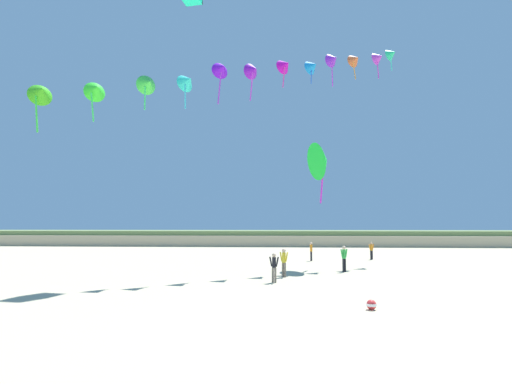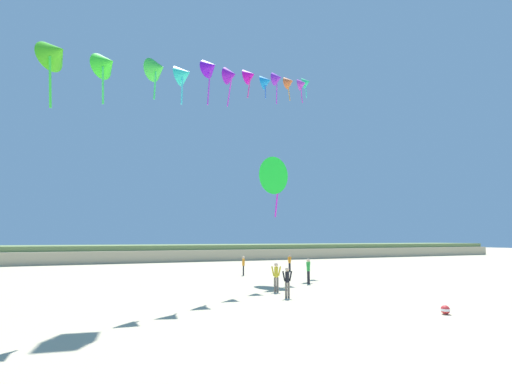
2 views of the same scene
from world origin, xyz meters
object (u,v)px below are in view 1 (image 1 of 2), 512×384
at_px(person_near_right, 371,249).
at_px(person_mid_center, 284,261).
at_px(person_far_left, 274,265).
at_px(person_far_right, 344,257).
at_px(person_near_left, 311,250).
at_px(large_kite_low_lead, 322,161).
at_px(beach_ball, 371,305).

bearing_deg(person_near_right, person_mid_center, -122.19).
relative_size(person_far_left, person_far_right, 0.93).
distance_m(person_near_left, person_mid_center, 10.71).
relative_size(person_near_right, person_far_left, 0.98).
bearing_deg(person_near_left, person_far_left, -102.63).
bearing_deg(person_far_left, person_mid_center, 76.90).
height_order(person_far_right, large_kite_low_lead, large_kite_low_lead).
bearing_deg(person_mid_center, person_far_right, 36.12).
bearing_deg(person_near_right, person_near_left, -161.57).
bearing_deg(person_far_right, beach_ball, -93.90).
height_order(person_near_right, beach_ball, person_near_right).
relative_size(person_near_right, beach_ball, 4.23).
relative_size(person_near_right, person_far_right, 0.91).
xyz_separation_m(person_near_right, beach_ball, (-4.58, -21.00, -0.71)).
height_order(person_near_left, person_mid_center, person_mid_center).
bearing_deg(large_kite_low_lead, person_near_left, 95.04).
height_order(person_near_right, person_far_left, person_far_left).
bearing_deg(person_near_left, person_near_right, 18.43).
distance_m(person_far_right, large_kite_low_lead, 7.20).
bearing_deg(person_mid_center, person_near_right, 57.81).
relative_size(large_kite_low_lead, beach_ball, 12.53).
height_order(person_mid_center, person_far_left, person_mid_center).
bearing_deg(large_kite_low_lead, beach_ball, -88.59).
height_order(person_far_left, beach_ball, person_far_left).
xyz_separation_m(person_near_left, beach_ball, (0.80, -19.21, -0.73)).
distance_m(person_near_left, person_far_right, 7.76).
distance_m(person_near_right, person_far_left, 16.68).
bearing_deg(person_mid_center, person_near_left, 77.47).
xyz_separation_m(person_far_left, large_kite_low_lead, (3.31, 7.48, 6.78)).
relative_size(person_near_left, person_far_right, 0.94).
height_order(person_far_left, large_kite_low_lead, large_kite_low_lead).
distance_m(person_near_right, person_far_right, 10.12).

